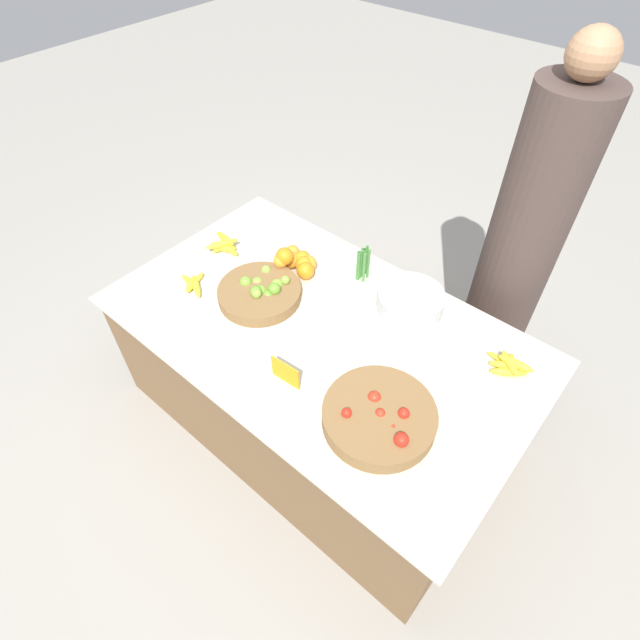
# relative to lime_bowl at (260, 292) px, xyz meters

# --- Properties ---
(ground_plane) EXTENTS (12.00, 12.00, 0.00)m
(ground_plane) POSITION_rel_lime_bowl_xyz_m (0.32, 0.03, -0.69)
(ground_plane) COLOR #A39E93
(market_table) EXTENTS (1.80, 1.06, 0.66)m
(market_table) POSITION_rel_lime_bowl_xyz_m (0.32, 0.03, -0.36)
(market_table) COLOR brown
(market_table) RESTS_ON ground_plane
(lime_bowl) EXTENTS (0.37, 0.37, 0.10)m
(lime_bowl) POSITION_rel_lime_bowl_xyz_m (0.00, 0.00, 0.00)
(lime_bowl) COLOR olive
(lime_bowl) RESTS_ON market_table
(tomato_basket) EXTENTS (0.41, 0.41, 0.10)m
(tomato_basket) POSITION_rel_lime_bowl_xyz_m (0.77, -0.18, 0.00)
(tomato_basket) COLOR olive
(tomato_basket) RESTS_ON market_table
(orange_pile) EXTENTS (0.22, 0.19, 0.14)m
(orange_pile) POSITION_rel_lime_bowl_xyz_m (-0.00, 0.24, 0.02)
(orange_pile) COLOR orange
(orange_pile) RESTS_ON market_table
(metal_bowl) EXTENTS (0.29, 0.29, 0.09)m
(metal_bowl) POSITION_rel_lime_bowl_xyz_m (0.54, 0.37, 0.01)
(metal_bowl) COLOR #B7B7BF
(metal_bowl) RESTS_ON market_table
(price_sign) EXTENTS (0.13, 0.01, 0.11)m
(price_sign) POSITION_rel_lime_bowl_xyz_m (0.40, -0.26, 0.02)
(price_sign) COLOR orange
(price_sign) RESTS_ON market_table
(veg_bundle) EXTENTS (0.04, 0.07, 0.16)m
(veg_bundle) POSITION_rel_lime_bowl_xyz_m (0.26, 0.40, 0.05)
(veg_bundle) COLOR #4C8E42
(veg_bundle) RESTS_ON market_table
(banana_bunch_front_center) EXTENTS (0.19, 0.15, 0.06)m
(banana_bunch_front_center) POSITION_rel_lime_bowl_xyz_m (1.02, 0.34, -0.01)
(banana_bunch_front_center) COLOR yellow
(banana_bunch_front_center) RESTS_ON market_table
(banana_bunch_middle_left) EXTENTS (0.18, 0.16, 0.06)m
(banana_bunch_middle_left) POSITION_rel_lime_bowl_xyz_m (-0.38, 0.13, -0.01)
(banana_bunch_middle_left) COLOR yellow
(banana_bunch_middle_left) RESTS_ON market_table
(banana_bunch_front_right) EXTENTS (0.18, 0.14, 0.03)m
(banana_bunch_front_right) POSITION_rel_lime_bowl_xyz_m (-0.28, -0.14, -0.02)
(banana_bunch_front_right) COLOR yellow
(banana_bunch_front_right) RESTS_ON market_table
(vendor_person) EXTENTS (0.31, 0.31, 1.70)m
(vendor_person) POSITION_rel_lime_bowl_xyz_m (0.78, 0.85, 0.11)
(vendor_person) COLOR #473833
(vendor_person) RESTS_ON ground_plane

